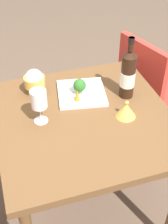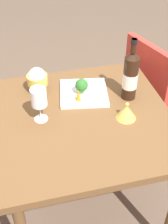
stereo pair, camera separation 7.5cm
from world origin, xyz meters
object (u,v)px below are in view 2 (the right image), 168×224
at_px(wine_bottle, 130,76).
at_px(rice_bowl_lid, 126,112).
at_px(serving_plate, 84,93).
at_px(carrot_garnish_left, 79,95).
at_px(wine_glass, 39,98).
at_px(broccoli_floret, 82,85).
at_px(chair_by_wall, 154,86).
at_px(rice_bowl, 37,79).

xyz_separation_m(wine_bottle, rice_bowl_lid, (-0.16, 0.07, -0.10)).
bearing_deg(serving_plate, rice_bowl_lid, -147.35).
bearing_deg(serving_plate, carrot_garnish_left, 148.39).
bearing_deg(wine_glass, wine_bottle, -81.90).
xyz_separation_m(wine_bottle, broccoli_floret, (0.07, 0.24, -0.07)).
height_order(chair_by_wall, broccoli_floret, chair_by_wall).
height_order(wine_glass, broccoli_floret, wine_glass).
bearing_deg(broccoli_floret, serving_plate, -51.80).
xyz_separation_m(chair_by_wall, wine_glass, (-0.39, 0.79, 0.33)).
distance_m(chair_by_wall, wine_glass, 0.95).
bearing_deg(rice_bowl, carrot_garnish_left, -128.85).
bearing_deg(wine_glass, carrot_garnish_left, -68.26).
distance_m(wine_glass, carrot_garnish_left, 0.24).
height_order(rice_bowl_lid, carrot_garnish_left, rice_bowl_lid).
height_order(chair_by_wall, serving_plate, chair_by_wall).
relative_size(rice_bowl_lid, serving_plate, 0.34).
bearing_deg(carrot_garnish_left, wine_glass, 111.74).
height_order(broccoli_floret, carrot_garnish_left, broccoli_floret).
relative_size(wine_glass, serving_plate, 0.62).
bearing_deg(rice_bowl, broccoli_floret, -114.64).
distance_m(wine_bottle, broccoli_floret, 0.26).
bearing_deg(chair_by_wall, carrot_garnish_left, -80.07).
bearing_deg(rice_bowl, rice_bowl_lid, -130.48).
height_order(wine_glass, rice_bowl_lid, wine_glass).
height_order(wine_glass, rice_bowl, wine_glass).
height_order(wine_bottle, wine_glass, wine_bottle).
height_order(wine_glass, serving_plate, wine_glass).
bearing_deg(rice_bowl, chair_by_wall, -78.70).
distance_m(rice_bowl, rice_bowl_lid, 0.51).
bearing_deg(rice_bowl_lid, broccoli_floret, 36.12).
xyz_separation_m(wine_bottle, serving_plate, (0.08, 0.22, -0.13)).
height_order(rice_bowl, carrot_garnish_left, rice_bowl).
bearing_deg(wine_glass, rice_bowl, -4.75).
xyz_separation_m(wine_glass, rice_bowl, (0.24, -0.02, -0.05)).
distance_m(rice_bowl_lid, broccoli_floret, 0.28).
distance_m(wine_glass, serving_plate, 0.32).
xyz_separation_m(chair_by_wall, rice_bowl_lid, (-0.48, 0.39, 0.24)).
relative_size(wine_glass, rice_bowl_lid, 1.79).
height_order(chair_by_wall, carrot_garnish_left, chair_by_wall).
bearing_deg(serving_plate, rice_bowl, 68.88).
xyz_separation_m(rice_bowl, serving_plate, (-0.09, -0.23, -0.07)).
distance_m(chair_by_wall, broccoli_floret, 0.67).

